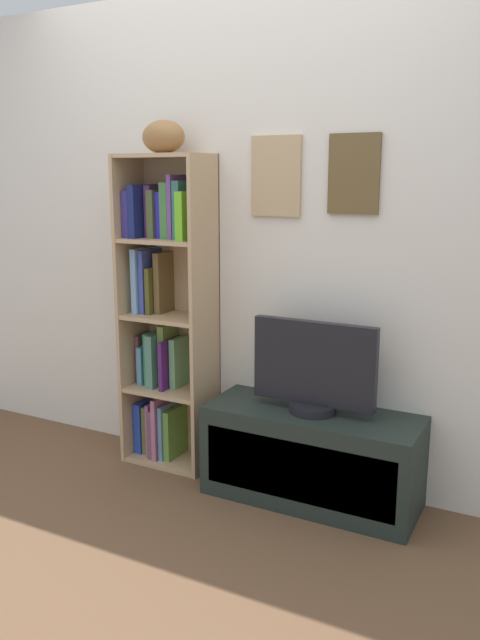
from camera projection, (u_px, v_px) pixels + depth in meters
ground at (114, 578)px, 2.51m from camera, size 5.20×5.20×0.04m
back_wall at (246, 240)px, 3.22m from camera, size 4.80×0.08×2.39m
bookshelf at (165, 315)px, 3.37m from camera, size 0.47×0.27×1.62m
football at (163, 137)px, 3.13m from camera, size 0.28×0.21×0.16m
tv_stand at (311, 456)px, 3.03m from camera, size 1.00×0.38×0.44m
television at (314, 369)px, 2.94m from camera, size 0.58×0.22×0.43m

